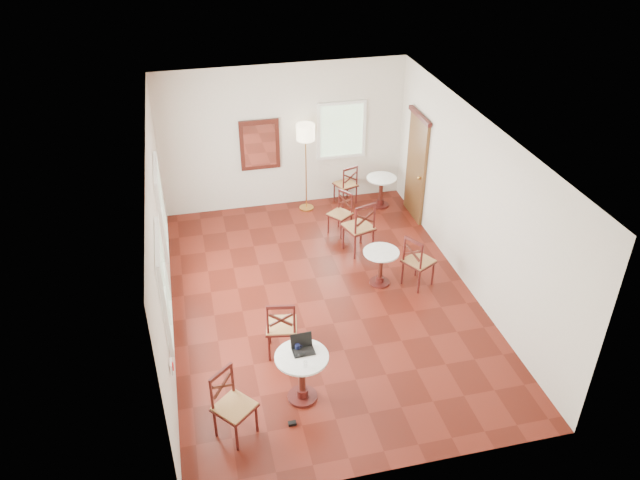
{
  "coord_description": "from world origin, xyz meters",
  "views": [
    {
      "loc": [
        -1.99,
        -8.14,
        6.42
      ],
      "look_at": [
        0.0,
        0.3,
        1.0
      ],
      "focal_mm": 35.1,
      "sensor_mm": 36.0,
      "label": 1
    }
  ],
  "objects_px": {
    "laptop": "(302,346)",
    "mouse": "(302,355)",
    "floor_lamp": "(306,138)",
    "navy_mug": "(298,347)",
    "chair_back_a": "(346,184)",
    "chair_near_b": "(233,405)",
    "water_glass": "(305,364)",
    "chair_near_a": "(281,326)",
    "chair_mid_b": "(418,261)",
    "cafe_table_back": "(381,188)",
    "chair_back_b": "(341,213)",
    "chair_mid_a": "(359,227)",
    "cafe_table_mid": "(381,264)",
    "power_adapter": "(292,423)",
    "cafe_table_near": "(302,372)"
  },
  "relations": [
    {
      "from": "cafe_table_back",
      "to": "laptop",
      "type": "distance_m",
      "value": 5.58
    },
    {
      "from": "chair_near_a",
      "to": "floor_lamp",
      "type": "distance_m",
      "value": 4.59
    },
    {
      "from": "chair_back_b",
      "to": "floor_lamp",
      "type": "xyz_separation_m",
      "value": [
        -0.45,
        1.09,
        1.17
      ]
    },
    {
      "from": "chair_back_b",
      "to": "mouse",
      "type": "relative_size",
      "value": 8.16
    },
    {
      "from": "chair_back_a",
      "to": "floor_lamp",
      "type": "height_order",
      "value": "floor_lamp"
    },
    {
      "from": "chair_mid_a",
      "to": "mouse",
      "type": "xyz_separation_m",
      "value": [
        -1.79,
        -3.38,
        0.25
      ]
    },
    {
      "from": "chair_near_a",
      "to": "laptop",
      "type": "xyz_separation_m",
      "value": [
        0.14,
        -0.84,
        0.31
      ]
    },
    {
      "from": "chair_mid_a",
      "to": "water_glass",
      "type": "height_order",
      "value": "chair_mid_a"
    },
    {
      "from": "chair_near_b",
      "to": "laptop",
      "type": "relative_size",
      "value": 3.28
    },
    {
      "from": "chair_near_a",
      "to": "water_glass",
      "type": "bearing_deg",
      "value": 105.67
    },
    {
      "from": "water_glass",
      "to": "chair_near_a",
      "type": "bearing_deg",
      "value": 95.4
    },
    {
      "from": "chair_near_b",
      "to": "chair_mid_b",
      "type": "distance_m",
      "value": 4.27
    },
    {
      "from": "power_adapter",
      "to": "floor_lamp",
      "type": "bearing_deg",
      "value": 75.97
    },
    {
      "from": "chair_near_b",
      "to": "navy_mug",
      "type": "height_order",
      "value": "chair_near_b"
    },
    {
      "from": "chair_back_a",
      "to": "chair_near_b",
      "type": "bearing_deg",
      "value": 42.82
    },
    {
      "from": "cafe_table_near",
      "to": "power_adapter",
      "type": "distance_m",
      "value": 0.67
    },
    {
      "from": "chair_back_b",
      "to": "floor_lamp",
      "type": "relative_size",
      "value": 0.45
    },
    {
      "from": "chair_back_a",
      "to": "laptop",
      "type": "distance_m",
      "value": 5.55
    },
    {
      "from": "cafe_table_near",
      "to": "chair_near_b",
      "type": "relative_size",
      "value": 0.77
    },
    {
      "from": "chair_back_b",
      "to": "floor_lamp",
      "type": "height_order",
      "value": "floor_lamp"
    },
    {
      "from": "cafe_table_back",
      "to": "navy_mug",
      "type": "distance_m",
      "value": 5.6
    },
    {
      "from": "chair_mid_a",
      "to": "laptop",
      "type": "relative_size",
      "value": 3.53
    },
    {
      "from": "chair_mid_b",
      "to": "power_adapter",
      "type": "xyz_separation_m",
      "value": [
        -2.69,
        -2.58,
        -0.47
      ]
    },
    {
      "from": "chair_mid_a",
      "to": "chair_back_b",
      "type": "height_order",
      "value": "chair_mid_a"
    },
    {
      "from": "chair_near_a",
      "to": "laptop",
      "type": "bearing_deg",
      "value": 109.83
    },
    {
      "from": "chair_back_a",
      "to": "floor_lamp",
      "type": "xyz_separation_m",
      "value": [
        -0.87,
        -0.05,
        1.14
      ]
    },
    {
      "from": "chair_mid_a",
      "to": "chair_near_b",
      "type": "bearing_deg",
      "value": 36.77
    },
    {
      "from": "mouse",
      "to": "water_glass",
      "type": "xyz_separation_m",
      "value": [
        0.0,
        -0.21,
        0.02
      ]
    },
    {
      "from": "chair_back_b",
      "to": "laptop",
      "type": "bearing_deg",
      "value": -57.65
    },
    {
      "from": "floor_lamp",
      "to": "navy_mug",
      "type": "height_order",
      "value": "floor_lamp"
    },
    {
      "from": "chair_mid_a",
      "to": "navy_mug",
      "type": "relative_size",
      "value": 10.37
    },
    {
      "from": "cafe_table_back",
      "to": "power_adapter",
      "type": "bearing_deg",
      "value": -118.64
    },
    {
      "from": "mouse",
      "to": "chair_back_a",
      "type": "bearing_deg",
      "value": 58.46
    },
    {
      "from": "floor_lamp",
      "to": "power_adapter",
      "type": "distance_m",
      "value": 6.06
    },
    {
      "from": "chair_mid_b",
      "to": "laptop",
      "type": "bearing_deg",
      "value": 100.65
    },
    {
      "from": "chair_back_a",
      "to": "navy_mug",
      "type": "bearing_deg",
      "value": 48.85
    },
    {
      "from": "chair_back_b",
      "to": "navy_mug",
      "type": "distance_m",
      "value": 4.36
    },
    {
      "from": "floor_lamp",
      "to": "navy_mug",
      "type": "relative_size",
      "value": 18.29
    },
    {
      "from": "cafe_table_back",
      "to": "chair_near_b",
      "type": "xyz_separation_m",
      "value": [
        -3.71,
        -5.39,
        0.08
      ]
    },
    {
      "from": "laptop",
      "to": "mouse",
      "type": "height_order",
      "value": "laptop"
    },
    {
      "from": "chair_near_b",
      "to": "chair_back_a",
      "type": "bearing_deg",
      "value": 21.5
    },
    {
      "from": "cafe_table_mid",
      "to": "power_adapter",
      "type": "height_order",
      "value": "cafe_table_mid"
    },
    {
      "from": "chair_mid_a",
      "to": "chair_mid_b",
      "type": "relative_size",
      "value": 1.09
    },
    {
      "from": "water_glass",
      "to": "power_adapter",
      "type": "xyz_separation_m",
      "value": [
        -0.24,
        -0.23,
        -0.79
      ]
    },
    {
      "from": "navy_mug",
      "to": "chair_near_b",
      "type": "bearing_deg",
      "value": -150.34
    },
    {
      "from": "cafe_table_near",
      "to": "chair_back_a",
      "type": "xyz_separation_m",
      "value": [
        2.06,
        5.28,
        -0.03
      ]
    },
    {
      "from": "chair_back_b",
      "to": "mouse",
      "type": "bearing_deg",
      "value": -57.5
    },
    {
      "from": "cafe_table_near",
      "to": "cafe_table_back",
      "type": "height_order",
      "value": "cafe_table_near"
    },
    {
      "from": "cafe_table_mid",
      "to": "chair_near_a",
      "type": "bearing_deg",
      "value": -145.41
    },
    {
      "from": "chair_mid_a",
      "to": "navy_mug",
      "type": "height_order",
      "value": "chair_mid_a"
    }
  ]
}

